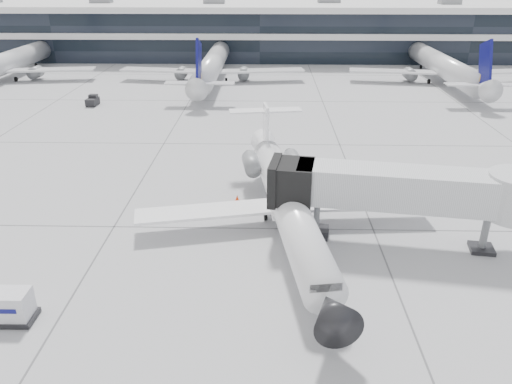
{
  "coord_description": "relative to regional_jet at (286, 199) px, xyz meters",
  "views": [
    {
      "loc": [
        1.86,
        -33.79,
        18.35
      ],
      "look_at": [
        0.99,
        1.06,
        2.6
      ],
      "focal_mm": 35.0,
      "sensor_mm": 36.0,
      "label": 1
    }
  ],
  "objects": [
    {
      "name": "bg_jet_right",
      "position": [
        28.69,
        54.45,
        -2.26
      ],
      "size": [
        32.0,
        40.0,
        9.6
      ],
      "primitive_type": null,
      "color": "silver",
      "rests_on": "ground"
    },
    {
      "name": "bg_jet_left",
      "position": [
        -48.31,
        54.45,
        -2.26
      ],
      "size": [
        32.0,
        40.0,
        9.6
      ],
      "primitive_type": null,
      "color": "silver",
      "rests_on": "ground"
    },
    {
      "name": "far_tug",
      "position": [
        -26.95,
        36.38,
        -1.59
      ],
      "size": [
        1.49,
        2.39,
        1.48
      ],
      "rotation": [
        0.0,
        0.0,
        -0.05
      ],
      "color": "black",
      "rests_on": "ground"
    },
    {
      "name": "cargo_uld",
      "position": [
        -15.71,
        -11.83,
        -1.31
      ],
      "size": [
        2.3,
        1.71,
        1.87
      ],
      "rotation": [
        0.0,
        0.0,
        0.01
      ],
      "color": "black",
      "rests_on": "ground"
    },
    {
      "name": "traffic_cone",
      "position": [
        -4.03,
        4.31,
        -1.98
      ],
      "size": [
        0.5,
        0.5,
        0.59
      ],
      "rotation": [
        0.0,
        0.0,
        -0.28
      ],
      "color": "#F8380D",
      "rests_on": "ground"
    },
    {
      "name": "terminal",
      "position": [
        -3.31,
        81.45,
        2.74
      ],
      "size": [
        170.0,
        22.0,
        10.0
      ],
      "primitive_type": "cube",
      "color": "black",
      "rests_on": "ground"
    },
    {
      "name": "ground",
      "position": [
        -3.31,
        -0.55,
        -2.26
      ],
      "size": [
        220.0,
        220.0,
        0.0
      ],
      "primitive_type": "plane",
      "color": "#969799",
      "rests_on": "ground"
    },
    {
      "name": "jet_bridge",
      "position": [
        8.79,
        -2.64,
        2.05
      ],
      "size": [
        18.4,
        6.13,
        5.91
      ],
      "rotation": [
        0.0,
        0.0,
        -0.15
      ],
      "color": "#AFB2B4",
      "rests_on": "ground"
    },
    {
      "name": "regional_jet",
      "position": [
        0.0,
        0.0,
        0.0
      ],
      "size": [
        22.9,
        28.57,
        6.6
      ],
      "rotation": [
        0.0,
        0.0,
        0.14
      ],
      "color": "white",
      "rests_on": "ground"
    },
    {
      "name": "bg_jet_center",
      "position": [
        -11.31,
        54.45,
        -2.26
      ],
      "size": [
        32.0,
        40.0,
        9.6
      ],
      "primitive_type": null,
      "color": "silver",
      "rests_on": "ground"
    }
  ]
}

